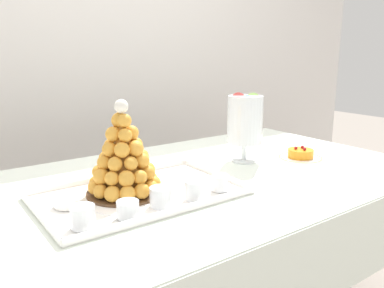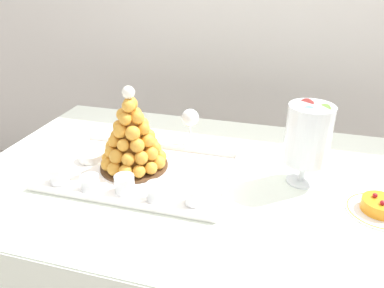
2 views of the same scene
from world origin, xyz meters
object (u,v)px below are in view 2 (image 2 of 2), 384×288
at_px(dessert_cup_mid_left, 90,183).
at_px(dessert_cup_right, 194,196).
at_px(croquembouche, 132,138).
at_px(dessert_cup_left, 59,175).
at_px(macaron_goblet, 308,135).
at_px(dessert_cup_centre, 125,185).
at_px(fruit_tart_plate, 380,208).
at_px(dessert_cup_mid_right, 156,192).
at_px(wine_glass, 190,119).
at_px(serving_tray, 141,173).
at_px(creme_brulee_ramekin, 91,156).

relative_size(dessert_cup_mid_left, dessert_cup_right, 1.14).
xyz_separation_m(croquembouche, dessert_cup_left, (-0.20, -0.16, -0.08)).
distance_m(croquembouche, macaron_goblet, 0.58).
relative_size(dessert_cup_centre, macaron_goblet, 0.22).
height_order(dessert_cup_centre, macaron_goblet, macaron_goblet).
distance_m(croquembouche, dessert_cup_mid_left, 0.21).
xyz_separation_m(dessert_cup_centre, fruit_tart_plate, (0.76, 0.11, -0.02)).
relative_size(dessert_cup_mid_left, dessert_cup_mid_right, 1.06).
relative_size(macaron_goblet, wine_glass, 1.96).
relative_size(croquembouche, wine_glass, 1.99).
bearing_deg(wine_glass, serving_tray, -110.13).
bearing_deg(croquembouche, creme_brulee_ramekin, 178.62).
height_order(dessert_cup_mid_left, macaron_goblet, macaron_goblet).
distance_m(dessert_cup_centre, dessert_cup_right, 0.22).
height_order(dessert_cup_right, wine_glass, wine_glass).
height_order(croquembouche, wine_glass, croquembouche).
height_order(serving_tray, macaron_goblet, macaron_goblet).
xyz_separation_m(dessert_cup_mid_right, dessert_cup_right, (0.11, 0.02, -0.00)).
bearing_deg(fruit_tart_plate, dessert_cup_mid_left, -171.44).
bearing_deg(serving_tray, croquembouche, 141.05).
bearing_deg(creme_brulee_ramekin, fruit_tart_plate, -2.62).
height_order(croquembouche, fruit_tart_plate, croquembouche).
relative_size(dessert_cup_mid_right, macaron_goblet, 0.20).
height_order(dessert_cup_centre, dessert_cup_right, dessert_cup_centre).
bearing_deg(dessert_cup_right, dessert_cup_left, -179.26).
xyz_separation_m(dessert_cup_centre, creme_brulee_ramekin, (-0.21, 0.16, -0.01)).
bearing_deg(wine_glass, dessert_cup_mid_left, -117.10).
xyz_separation_m(dessert_cup_left, wine_glass, (0.33, 0.40, 0.07)).
xyz_separation_m(dessert_cup_mid_left, creme_brulee_ramekin, (-0.10, 0.18, -0.01)).
bearing_deg(fruit_tart_plate, creme_brulee_ramekin, 177.38).
distance_m(serving_tray, dessert_cup_mid_left, 0.18).
height_order(dessert_cup_mid_left, fruit_tart_plate, same).
bearing_deg(macaron_goblet, serving_tray, -169.57).
bearing_deg(dessert_cup_mid_left, creme_brulee_ramekin, 119.25).
distance_m(croquembouche, dessert_cup_left, 0.27).
relative_size(dessert_cup_mid_right, fruit_tart_plate, 0.31).
height_order(dessert_cup_centre, dessert_cup_mid_right, same).
bearing_deg(dessert_cup_centre, croquembouche, 103.21).
bearing_deg(wine_glass, dessert_cup_centre, -104.10).
bearing_deg(wine_glass, croquembouche, -119.22).
bearing_deg(dessert_cup_mid_right, dessert_cup_right, 7.70).
relative_size(serving_tray, creme_brulee_ramekin, 6.95).
distance_m(serving_tray, creme_brulee_ramekin, 0.21).
height_order(serving_tray, wine_glass, wine_glass).
distance_m(croquembouche, dessert_cup_mid_right, 0.24).
distance_m(dessert_cup_mid_left, wine_glass, 0.47).
relative_size(serving_tray, fruit_tart_plate, 3.40).
bearing_deg(serving_tray, dessert_cup_left, -150.73).
height_order(dessert_cup_mid_right, wine_glass, wine_glass).
relative_size(croquembouche, dessert_cup_right, 5.53).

